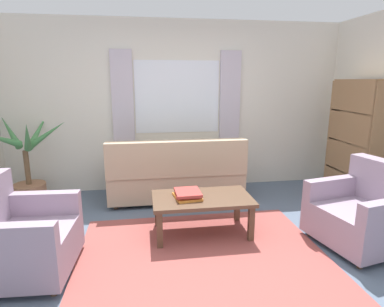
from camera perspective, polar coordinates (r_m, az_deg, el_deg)
ground_plane at (r=3.33m, az=1.93°, el=-17.97°), size 6.24×6.24×0.00m
wall_back at (r=5.11m, az=-2.68°, el=8.35°), size 5.32×0.12×2.60m
window_with_curtains at (r=5.01m, az=-2.60°, el=9.99°), size 1.98×0.07×1.40m
area_rug at (r=3.32m, az=1.93°, el=-17.89°), size 2.45×1.98×0.01m
couch at (r=4.64m, az=-2.89°, el=-3.87°), size 1.90×0.82×0.92m
armchair_left at (r=3.30m, az=-28.63°, el=-12.97°), size 0.87×0.89×0.88m
armchair_right at (r=3.85m, az=28.34°, el=-9.27°), size 0.97×0.99×0.88m
coffee_table at (r=3.62m, az=1.79°, el=-8.56°), size 1.10×0.64×0.44m
book_stack_on_table at (r=3.57m, az=-0.80°, el=-7.25°), size 0.31×0.35×0.07m
potted_plant at (r=4.99m, az=-27.12°, el=-2.95°), size 1.10×1.21×1.26m
bookshelf at (r=4.95m, az=27.08°, el=1.90°), size 0.30×0.94×1.72m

